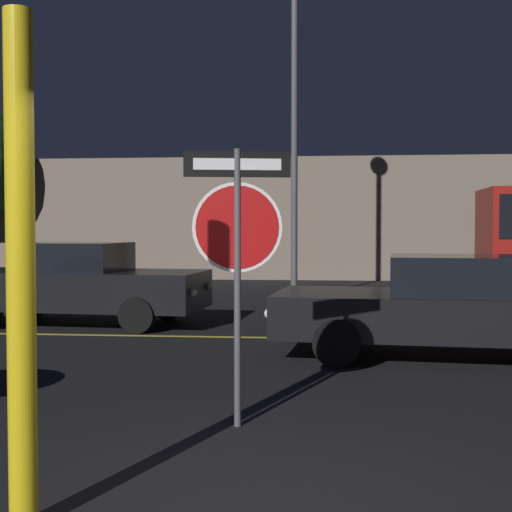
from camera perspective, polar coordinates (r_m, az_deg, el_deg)
road_center_stripe at (r=11.29m, az=3.87°, el=-6.56°), size 43.83×0.12×0.01m
stop_sign at (r=6.14m, az=-1.50°, el=2.12°), size 0.91×0.20×2.41m
yellow_pole_left at (r=4.26m, az=-18.30°, el=-1.20°), size 0.16×0.16×2.95m
passing_car_2 at (r=13.19m, az=-13.93°, el=-2.15°), size 4.61×2.22×1.47m
passing_car_3 at (r=9.82m, az=15.49°, el=-3.92°), size 4.86×2.33×1.36m
street_lamp at (r=17.57m, az=3.10°, el=14.52°), size 0.55×0.55×7.79m
building_backdrop at (r=26.23m, az=4.81°, el=2.94°), size 30.95×4.73×4.14m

